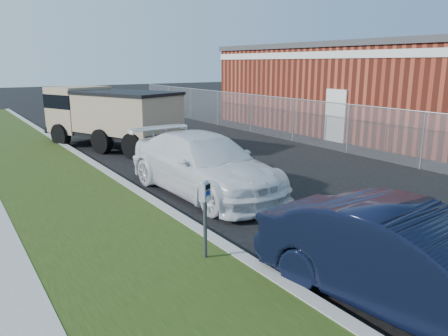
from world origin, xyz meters
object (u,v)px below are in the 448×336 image
parking_meter (205,202)px  white_wagon (204,164)px  navy_sedan (411,262)px  dump_truck (109,114)px

parking_meter → white_wagon: 4.18m
parking_meter → navy_sedan: 3.12m
parking_meter → dump_truck: size_ratio=0.21×
white_wagon → dump_truck: bearing=86.2°
parking_meter → navy_sedan: bearing=-84.9°
navy_sedan → dump_truck: (0.60, 13.76, 0.59)m
dump_truck → navy_sedan: bearing=-114.9°
parking_meter → navy_sedan: parking_meter is taller
parking_meter → dump_truck: 11.28m
parking_meter → dump_truck: (2.15, 11.07, 0.22)m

